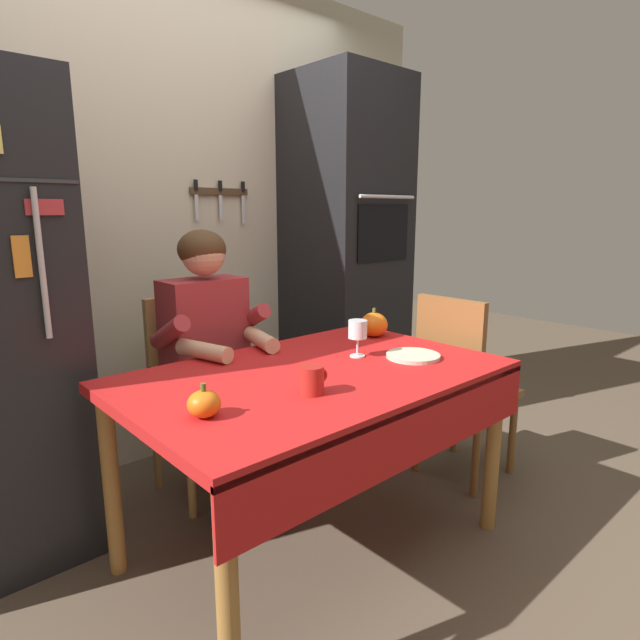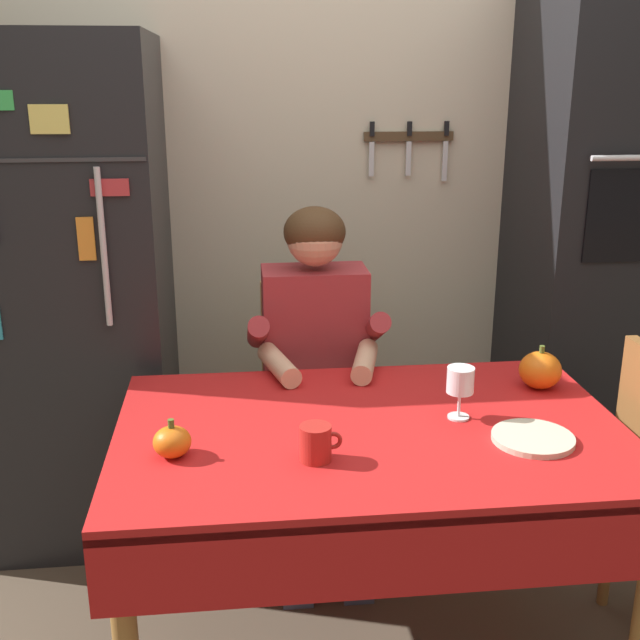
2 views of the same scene
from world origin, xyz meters
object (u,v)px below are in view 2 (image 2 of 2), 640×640
(pumpkin_medium, at_px, (540,370))
(serving_tray, at_px, (533,438))
(seated_person, at_px, (317,356))
(coffee_mug, at_px, (316,443))
(wine_glass, at_px, (460,382))
(wall_oven, at_px, (600,240))
(chair_behind_person, at_px, (311,395))
(dining_table, at_px, (372,457))
(refrigerator, at_px, (72,296))
(pumpkin_large, at_px, (172,442))

(pumpkin_medium, bearing_deg, serving_tray, -113.47)
(seated_person, bearing_deg, serving_tray, -55.12)
(coffee_mug, bearing_deg, wine_glass, 25.79)
(wall_oven, distance_m, seated_person, 1.22)
(seated_person, distance_m, coffee_mug, 0.77)
(wall_oven, relative_size, pumpkin_medium, 15.37)
(coffee_mug, distance_m, serving_tray, 0.58)
(pumpkin_medium, distance_m, serving_tray, 0.39)
(wall_oven, bearing_deg, chair_behind_person, -173.48)
(pumpkin_medium, bearing_deg, dining_table, -156.94)
(refrigerator, relative_size, wall_oven, 0.86)
(wall_oven, xyz_separation_m, wine_glass, (-0.79, -0.87, -0.20))
(wine_glass, xyz_separation_m, serving_tray, (0.16, -0.16, -0.10))
(refrigerator, distance_m, coffee_mug, 1.30)
(seated_person, height_order, serving_tray, seated_person)
(chair_behind_person, relative_size, wine_glass, 6.13)
(dining_table, relative_size, seated_person, 1.12)
(seated_person, relative_size, pumpkin_medium, 9.11)
(refrigerator, height_order, serving_tray, refrigerator)
(wine_glass, height_order, pumpkin_medium, wine_glass)
(pumpkin_medium, bearing_deg, refrigerator, 157.02)
(dining_table, distance_m, seated_person, 0.62)
(pumpkin_large, bearing_deg, wine_glass, 10.47)
(chair_behind_person, bearing_deg, refrigerator, 174.01)
(dining_table, height_order, wine_glass, wine_glass)
(dining_table, relative_size, chair_behind_person, 1.51)
(wall_oven, distance_m, pumpkin_large, 1.90)
(seated_person, distance_m, serving_tray, 0.87)
(coffee_mug, bearing_deg, refrigerator, 126.88)
(chair_behind_person, xyz_separation_m, pumpkin_large, (-0.44, -0.89, 0.27))
(refrigerator, bearing_deg, chair_behind_person, -5.99)
(refrigerator, distance_m, chair_behind_person, 0.95)
(coffee_mug, height_order, pumpkin_large, pumpkin_large)
(dining_table, xyz_separation_m, coffee_mug, (-0.17, -0.16, 0.13))
(coffee_mug, xyz_separation_m, wine_glass, (0.43, 0.21, 0.06))
(coffee_mug, height_order, pumpkin_medium, pumpkin_medium)
(chair_behind_person, distance_m, wine_glass, 0.89)
(refrigerator, height_order, dining_table, refrigerator)
(seated_person, bearing_deg, refrigerator, 162.03)
(pumpkin_large, height_order, pumpkin_medium, pumpkin_medium)
(refrigerator, distance_m, wall_oven, 2.01)
(wall_oven, xyz_separation_m, chair_behind_person, (-1.14, -0.13, -0.54))
(wine_glass, bearing_deg, seated_person, 121.85)
(chair_behind_person, distance_m, coffee_mug, 0.99)
(wine_glass, bearing_deg, pumpkin_medium, 31.64)
(seated_person, relative_size, coffee_mug, 11.49)
(refrigerator, relative_size, pumpkin_large, 17.71)
(refrigerator, xyz_separation_m, pumpkin_medium, (1.51, -0.64, -0.10))
(coffee_mug, height_order, wine_glass, wine_glass)
(wall_oven, relative_size, serving_tray, 9.66)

